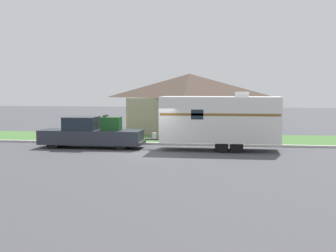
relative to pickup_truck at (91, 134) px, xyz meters
name	(u,v)px	position (x,y,z in m)	size (l,w,h in m)	color
ground_plane	(152,153)	(4.15, -1.70, -0.85)	(120.00, 120.00, 0.00)	#47474C
curb_strip	(162,144)	(4.15, 2.05, -0.78)	(80.00, 0.30, 0.14)	beige
lawn_strip	(170,138)	(4.15, 5.70, -0.84)	(80.00, 7.00, 0.03)	#477538
house_across_street	(190,102)	(4.97, 11.14, 1.65)	(10.03, 6.89, 4.82)	gray
pickup_truck	(91,134)	(0.00, 0.00, 0.00)	(6.38, 1.98, 2.02)	black
travel_trailer	(220,119)	(7.92, 0.00, 0.98)	(7.96, 2.39, 3.45)	black
mailbox	(72,127)	(-2.15, 2.71, 0.16)	(0.48, 0.20, 1.31)	brown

